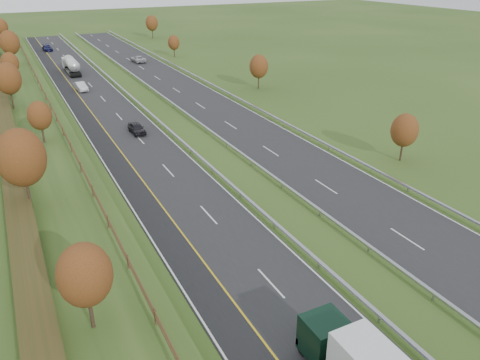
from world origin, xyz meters
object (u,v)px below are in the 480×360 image
object	(u,v)px
road_tanker	(71,65)
car_silver_mid	(81,86)
car_oncoming	(138,59)
car_small_far	(47,48)
car_dark_near	(137,128)

from	to	relation	value
road_tanker	car_silver_mid	world-z (taller)	road_tanker
road_tanker	car_oncoming	size ratio (longest dim) A/B	2.02
car_silver_mid	car_oncoming	world-z (taller)	car_silver_mid
road_tanker	car_oncoming	bearing A→B (deg)	19.00
car_silver_mid	car_small_far	size ratio (longest dim) A/B	0.89
car_silver_mid	car_small_far	distance (m)	50.57
road_tanker	car_small_far	size ratio (longest dim) A/B	2.08
car_dark_near	car_small_far	distance (m)	79.91
car_oncoming	car_silver_mid	bearing A→B (deg)	48.14
road_tanker	car_silver_mid	xyz separation A→B (m)	(-1.02, -17.14, -1.03)
car_oncoming	car_small_far	bearing A→B (deg)	-61.21
car_dark_near	car_oncoming	distance (m)	54.19
car_silver_mid	car_oncoming	size ratio (longest dim) A/B	0.86
car_dark_near	car_silver_mid	distance (m)	29.41
car_silver_mid	car_oncoming	xyz separation A→B (m)	(17.61, 22.85, -0.02)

